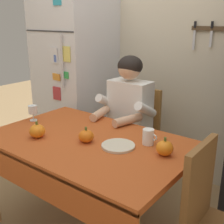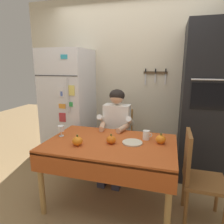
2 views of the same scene
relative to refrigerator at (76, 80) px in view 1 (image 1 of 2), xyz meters
The scene contains 12 objects.
back_wall_assembly 1.15m from the refrigerator, 21.32° to the left, with size 3.70×0.13×2.60m.
refrigerator is the anchor object (origin of this frame).
dining_table 1.32m from the refrigerator, 42.91° to the right, with size 1.40×0.90×0.74m.
chair_behind_person 0.94m from the refrigerator, ahead, with size 0.40×0.40×0.93m.
seated_person 0.91m from the refrigerator, 18.11° to the right, with size 0.47×0.55×1.25m.
chair_right_side 2.08m from the refrigerator, 25.25° to the right, with size 0.40×0.40×0.93m.
coffee_mug 1.48m from the refrigerator, 27.10° to the right, with size 0.10×0.08×0.10m.
wine_glass 0.91m from the refrigerator, 68.21° to the right, with size 0.07×0.07×0.13m.
pumpkin_large 1.24m from the refrigerator, 58.38° to the right, with size 0.11×0.11×0.12m.
pumpkin_medium 1.67m from the refrigerator, 27.03° to the right, with size 0.10×0.10×0.12m.
pumpkin_small 1.33m from the refrigerator, 42.86° to the right, with size 0.10×0.10×0.11m.
serving_tray 1.46m from the refrigerator, 35.01° to the right, with size 0.22×0.22×0.02m, color beige.
Camera 1 is at (1.26, -1.26, 1.54)m, focal length 46.74 mm.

